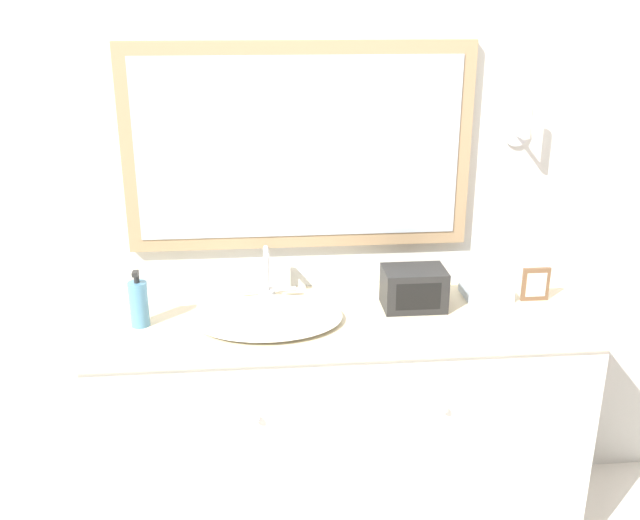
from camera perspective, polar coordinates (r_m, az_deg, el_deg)
The scene contains 8 objects.
wall_back at distance 2.53m, azimuth 0.98°, elevation 6.97°, with size 8.00×0.18×2.55m.
vanity_counter at distance 2.59m, azimuth 1.67°, elevation -13.16°, with size 1.67×0.55×0.86m.
sink_basin at distance 2.34m, azimuth -4.16°, elevation -4.47°, with size 0.49×0.41×0.20m.
soap_bottle at distance 2.35m, azimuth -14.30°, elevation -3.36°, with size 0.06×0.06×0.19m.
appliance_box at distance 2.44m, azimuth 7.51°, elevation -2.27°, with size 0.21×0.15×0.14m.
picture_frame at distance 2.59m, azimuth 16.87°, elevation -1.87°, with size 0.10×0.01×0.12m.
hand_towel_near_sink at distance 2.59m, azimuth 13.14°, elevation -2.37°, with size 0.16×0.14×0.05m.
metal_tray at distance 2.45m, azimuth 18.68°, elevation -4.73°, with size 0.15×0.11×0.01m.
Camera 1 is at (-0.27, -1.84, 1.85)m, focal length 40.00 mm.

